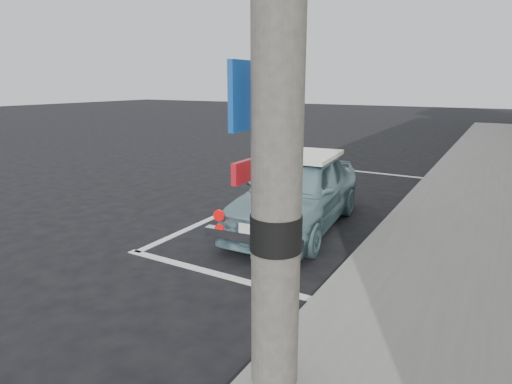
{
  "coord_description": "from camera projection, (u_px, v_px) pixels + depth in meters",
  "views": [
    {
      "loc": [
        3.31,
        -4.43,
        2.29
      ],
      "look_at": [
        0.3,
        0.73,
        0.75
      ],
      "focal_mm": 30.0,
      "sensor_mm": 36.0,
      "label": 1
    }
  ],
  "objects": [
    {
      "name": "pline_side",
      "position": [
        261.0,
        196.0,
        8.84
      ],
      "size": [
        0.12,
        7.0,
        0.01
      ],
      "primitive_type": "cube",
      "color": "silver",
      "rests_on": "ground"
    },
    {
      "name": "retro_coupe",
      "position": [
        297.0,
        191.0,
        6.84
      ],
      "size": [
        1.73,
        3.6,
        1.19
      ],
      "rotation": [
        0.0,
        0.0,
        0.1
      ],
      "color": "#759DA8",
      "rests_on": "ground"
    },
    {
      "name": "sidewalk",
      "position": [
        480.0,
        245.0,
        5.99
      ],
      "size": [
        2.8,
        40.0,
        0.15
      ],
      "primitive_type": "cube",
      "color": "slate",
      "rests_on": "ground"
    },
    {
      "name": "pline_front",
      "position": [
        374.0,
        173.0,
        11.09
      ],
      "size": [
        3.0,
        0.12,
        0.01
      ],
      "primitive_type": "cube",
      "color": "silver",
      "rests_on": "ground"
    },
    {
      "name": "pline_rear",
      "position": [
        219.0,
        275.0,
        5.23
      ],
      "size": [
        3.0,
        0.12,
        0.01
      ],
      "primitive_type": "cube",
      "color": "silver",
      "rests_on": "ground"
    },
    {
      "name": "ground",
      "position": [
        210.0,
        253.0,
        5.89
      ],
      "size": [
        80.0,
        80.0,
        0.0
      ],
      "primitive_type": "plane",
      "color": "black",
      "rests_on": "ground"
    },
    {
      "name": "cat",
      "position": [
        260.0,
        257.0,
        5.48
      ],
      "size": [
        0.21,
        0.46,
        0.24
      ],
      "rotation": [
        0.0,
        0.0,
        0.04
      ],
      "color": "#7A6F5D",
      "rests_on": "ground"
    }
  ]
}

